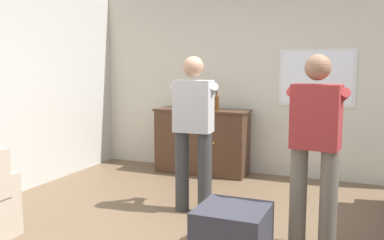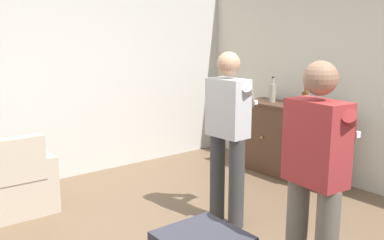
# 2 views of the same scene
# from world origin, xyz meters

# --- Properties ---
(ground) EXTENTS (10.40, 10.40, 0.00)m
(ground) POSITION_xyz_m (0.00, 0.00, 0.00)
(ground) COLOR brown
(wall_back_with_window) EXTENTS (5.20, 0.15, 2.80)m
(wall_back_with_window) POSITION_xyz_m (0.02, 2.66, 1.40)
(wall_back_with_window) COLOR beige
(wall_back_with_window) RESTS_ON ground
(sideboard_cabinet) EXTENTS (1.38, 0.49, 0.95)m
(sideboard_cabinet) POSITION_xyz_m (-0.85, 2.30, 0.48)
(sideboard_cabinet) COLOR #472D1E
(sideboard_cabinet) RESTS_ON ground
(bottle_wine_green) EXTENTS (0.08, 0.08, 0.34)m
(bottle_wine_green) POSITION_xyz_m (-1.16, 2.29, 1.08)
(bottle_wine_green) COLOR gray
(bottle_wine_green) RESTS_ON sideboard_cabinet
(bottle_liquor_amber) EXTENTS (0.08, 0.08, 0.27)m
(bottle_liquor_amber) POSITION_xyz_m (-0.61, 2.26, 1.05)
(bottle_liquor_amber) COLOR #593314
(bottle_liquor_amber) RESTS_ON sideboard_cabinet
(ottoman) EXTENTS (0.57, 0.57, 0.43)m
(ottoman) POSITION_xyz_m (0.40, -0.21, 0.22)
(ottoman) COLOR #33333D
(ottoman) RESTS_ON ground
(person_standing_left) EXTENTS (0.56, 0.48, 1.68)m
(person_standing_left) POSITION_xyz_m (-0.33, 0.71, 0.94)
(person_standing_left) COLOR #383838
(person_standing_left) RESTS_ON ground
(person_standing_right) EXTENTS (0.55, 0.49, 1.68)m
(person_standing_right) POSITION_xyz_m (0.98, 0.27, 0.94)
(person_standing_right) COLOR #6B6051
(person_standing_right) RESTS_ON ground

